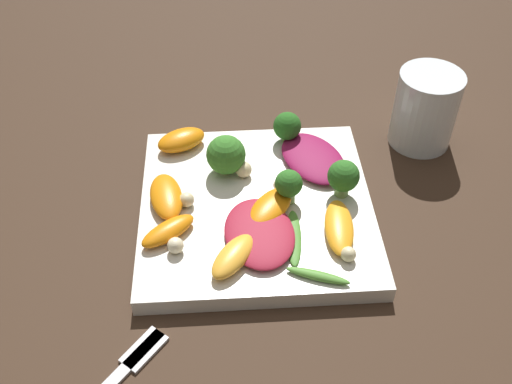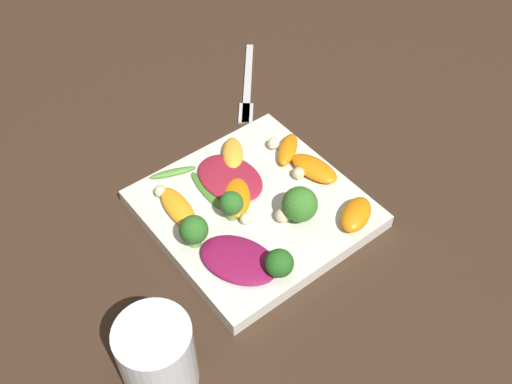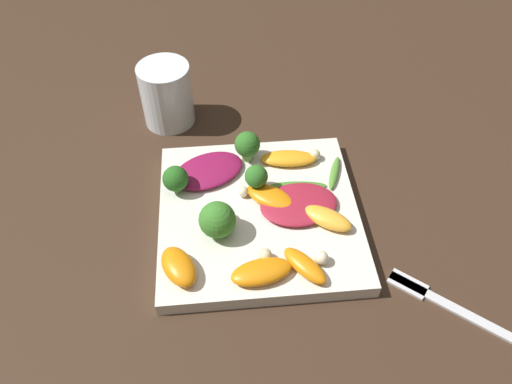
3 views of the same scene
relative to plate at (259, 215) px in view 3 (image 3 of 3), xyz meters
The scene contains 23 objects.
ground_plane 0.01m from the plate, ahead, with size 2.40×2.40×0.00m, color #382619.
plate is the anchor object (origin of this frame).
drinking_glass 0.24m from the plate, 61.00° to the right, with size 0.08×0.08×0.09m.
fork 0.25m from the plate, 144.36° to the left, with size 0.16×0.14×0.01m.
radicchio_leaf_0 0.09m from the plate, 48.71° to the right, with size 0.11×0.10×0.01m.
radicchio_leaf_1 0.05m from the plate, behind, with size 0.10×0.08×0.01m.
orange_segment_0 0.13m from the plate, 40.05° to the left, with size 0.05×0.07×0.02m.
orange_segment_1 0.03m from the plate, 140.91° to the right, with size 0.07×0.07×0.02m.
orange_segment_2 0.09m from the plate, 161.25° to the left, with size 0.07×0.06×0.02m.
orange_segment_3 0.10m from the plate, 120.65° to the right, with size 0.08×0.04×0.01m.
orange_segment_4 0.10m from the plate, 115.06° to the left, with size 0.06×0.06×0.02m.
orange_segment_5 0.10m from the plate, 86.25° to the left, with size 0.07×0.05×0.02m.
broccoli_floret_0 0.11m from the plate, 22.90° to the right, with size 0.03×0.03×0.04m.
broccoli_floret_1 0.05m from the plate, 87.59° to the right, with size 0.03×0.03×0.04m.
broccoli_floret_2 0.07m from the plate, 30.41° to the left, with size 0.04×0.04×0.05m.
broccoli_floret_3 0.10m from the plate, 85.94° to the right, with size 0.03×0.03×0.04m.
arugula_sprig_0 0.07m from the plate, 147.81° to the right, with size 0.08×0.02×0.00m.
arugula_sprig_1 0.12m from the plate, 153.87° to the right, with size 0.03×0.06×0.01m.
macadamia_nut_0 0.04m from the plate, 56.30° to the right, with size 0.01×0.01×0.01m.
macadamia_nut_1 0.08m from the plate, 87.83° to the left, with size 0.02×0.02×0.02m.
macadamia_nut_2 0.12m from the plate, 135.11° to the right, with size 0.02×0.02×0.02m.
macadamia_nut_3 0.11m from the plate, 127.07° to the left, with size 0.02×0.02×0.02m.
macadamia_nut_4 0.05m from the plate, 14.88° to the left, with size 0.02×0.02×0.02m.
Camera 3 is at (0.04, 0.39, 0.49)m, focal length 35.00 mm.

